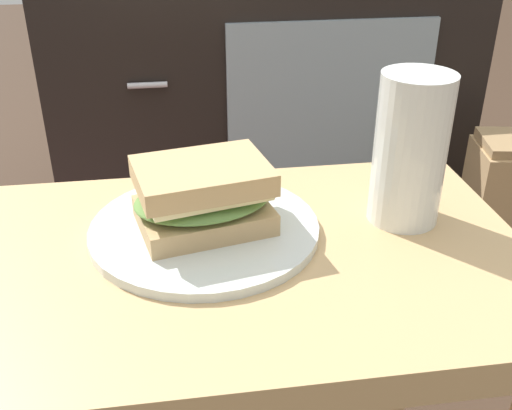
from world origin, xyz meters
The scene contains 6 objects.
side_table centered at (0.00, 0.00, 0.37)m, with size 0.56×0.36×0.46m.
tv_cabinet centered at (0.16, 0.95, 0.29)m, with size 0.96×0.46×0.58m.
area_rug centered at (-0.39, 0.40, 0.00)m, with size 1.00×0.72×0.01m.
plate centered at (-0.03, 0.04, 0.47)m, with size 0.23×0.23×0.01m, color silver.
sandwich_front centered at (-0.03, 0.04, 0.50)m, with size 0.15×0.13×0.07m.
beer_glass centered at (0.18, 0.04, 0.53)m, with size 0.07×0.07×0.16m.
Camera 1 is at (-0.06, -0.49, 0.78)m, focal length 42.41 mm.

